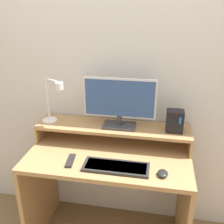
# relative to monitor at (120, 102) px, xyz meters

# --- Properties ---
(wall_back) EXTENTS (6.00, 0.05, 2.50)m
(wall_back) POSITION_rel_monitor_xyz_m (-0.05, 0.17, 0.16)
(wall_back) COLOR silver
(wall_back) RESTS_ON ground_plane
(desk) EXTENTS (1.12, 0.59, 0.77)m
(desk) POSITION_rel_monitor_xyz_m (-0.05, -0.16, -0.56)
(desk) COLOR #A87F51
(desk) RESTS_ON ground_plane
(monitor_shelf) EXTENTS (1.12, 0.25, 0.14)m
(monitor_shelf) POSITION_rel_monitor_xyz_m (-0.05, 0.01, -0.21)
(monitor_shelf) COLOR #A87F51
(monitor_shelf) RESTS_ON desk
(monitor) EXTENTS (0.51, 0.14, 0.36)m
(monitor) POSITION_rel_monitor_xyz_m (0.00, 0.00, 0.00)
(monitor) COLOR #38383D
(monitor) RESTS_ON monitor_shelf
(desk_lamp) EXTENTS (0.21, 0.16, 0.34)m
(desk_lamp) POSITION_rel_monitor_xyz_m (-0.48, -0.03, -0.02)
(desk_lamp) COLOR silver
(desk_lamp) RESTS_ON monitor_shelf
(router_dock) EXTENTS (0.12, 0.10, 0.15)m
(router_dock) POSITION_rel_monitor_xyz_m (0.38, -0.00, -0.11)
(router_dock) COLOR black
(router_dock) RESTS_ON monitor_shelf
(keyboard) EXTENTS (0.42, 0.15, 0.02)m
(keyboard) POSITION_rel_monitor_xyz_m (0.03, -0.32, -0.32)
(keyboard) COLOR #282828
(keyboard) RESTS_ON desk
(mouse) EXTENTS (0.06, 0.08, 0.03)m
(mouse) POSITION_rel_monitor_xyz_m (0.32, -0.34, -0.31)
(mouse) COLOR black
(mouse) RESTS_ON desk
(remote_control) EXTENTS (0.06, 0.15, 0.02)m
(remote_control) POSITION_rel_monitor_xyz_m (-0.28, -0.30, -0.32)
(remote_control) COLOR black
(remote_control) RESTS_ON desk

